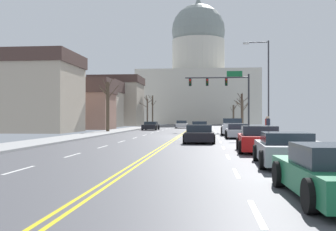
# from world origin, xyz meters

# --- Properties ---
(ground) EXTENTS (20.00, 180.00, 0.20)m
(ground) POSITION_xyz_m (0.00, -0.00, 0.02)
(ground) COLOR #4C4C51
(signal_gantry) EXTENTS (7.91, 0.41, 7.31)m
(signal_gantry) POSITION_xyz_m (4.85, 13.23, 5.42)
(signal_gantry) COLOR #28282D
(signal_gantry) RESTS_ON ground
(street_lamp_right) EXTENTS (2.40, 0.24, 8.69)m
(street_lamp_right) POSITION_xyz_m (7.91, 1.12, 5.25)
(street_lamp_right) COLOR #333338
(street_lamp_right) RESTS_ON ground
(capitol_building) EXTENTS (31.29, 20.59, 34.88)m
(capitol_building) POSITION_xyz_m (0.00, 72.43, 12.43)
(capitol_building) COLOR beige
(capitol_building) RESTS_ON ground
(sedan_near_00) EXTENTS (2.13, 4.63, 1.28)m
(sedan_near_00) POSITION_xyz_m (1.67, 9.24, 0.59)
(sedan_near_00) COLOR silver
(sedan_near_00) RESTS_ON ground
(pickup_truck_near_01) EXTENTS (2.43, 5.31, 1.63)m
(pickup_truck_near_01) POSITION_xyz_m (5.04, 3.54, 0.72)
(pickup_truck_near_01) COLOR silver
(pickup_truck_near_01) RESTS_ON ground
(sedan_near_02) EXTENTS (2.01, 4.34, 1.19)m
(sedan_near_02) POSITION_xyz_m (5.04, -2.93, 0.56)
(sedan_near_02) COLOR silver
(sedan_near_02) RESTS_ON ground
(sedan_near_03) EXTENTS (2.13, 4.27, 1.21)m
(sedan_near_03) POSITION_xyz_m (2.04, -9.32, 0.56)
(sedan_near_03) COLOR black
(sedan_near_03) RESTS_ON ground
(sedan_near_04) EXTENTS (2.19, 4.39, 1.30)m
(sedan_near_04) POSITION_xyz_m (5.14, -16.35, 0.61)
(sedan_near_04) COLOR #B71414
(sedan_near_04) RESTS_ON ground
(sedan_near_05) EXTENTS (2.14, 4.36, 1.19)m
(sedan_near_05) POSITION_xyz_m (5.38, -21.94, 0.57)
(sedan_near_05) COLOR #9EA3A8
(sedan_near_05) RESTS_ON ground
(sedan_near_06) EXTENTS (2.04, 4.49, 1.16)m
(sedan_near_06) POSITION_xyz_m (5.27, -27.90, 0.54)
(sedan_near_06) COLOR #1E7247
(sedan_near_06) RESTS_ON ground
(sedan_oncoming_00) EXTENTS (2.08, 4.36, 1.15)m
(sedan_oncoming_00) POSITION_xyz_m (-5.17, 17.63, 0.55)
(sedan_oncoming_00) COLOR black
(sedan_oncoming_00) RESTS_ON ground
(sedan_oncoming_01) EXTENTS (2.11, 4.39, 1.22)m
(sedan_oncoming_01) POSITION_xyz_m (-1.59, 27.85, 0.58)
(sedan_oncoming_01) COLOR silver
(sedan_oncoming_01) RESTS_ON ground
(flank_building_00) EXTENTS (10.78, 6.98, 7.31)m
(flank_building_00) POSITION_xyz_m (-16.57, 20.43, 3.72)
(flank_building_00) COLOR #8C6656
(flank_building_00) RESTS_ON ground
(flank_building_01) EXTENTS (9.96, 8.78, 8.41)m
(flank_building_01) POSITION_xyz_m (-18.27, 34.88, 4.27)
(flank_building_01) COLOR #B2A38E
(flank_building_01) RESTS_ON ground
(flank_building_02) EXTENTS (10.34, 9.84, 10.23)m
(flank_building_02) POSITION_xyz_m (-16.33, 45.87, 5.17)
(flank_building_02) COLOR #B2A38E
(flank_building_02) RESTS_ON ground
(flank_building_03) EXTENTS (11.15, 9.09, 9.22)m
(flank_building_03) POSITION_xyz_m (-18.16, 8.37, 4.66)
(flank_building_03) COLOR #B2A38E
(flank_building_03) RESTS_ON ground
(bare_tree_00) EXTENTS (2.70, 2.10, 6.03)m
(bare_tree_00) POSITION_xyz_m (8.61, 35.74, 3.28)
(bare_tree_00) COLOR #423328
(bare_tree_00) RESTS_ON ground
(bare_tree_01) EXTENTS (2.39, 2.19, 5.74)m
(bare_tree_01) POSITION_xyz_m (-8.60, 36.78, 3.01)
(bare_tree_01) COLOR brown
(bare_tree_01) RESTS_ON ground
(bare_tree_02) EXTENTS (1.52, 1.60, 4.43)m
(bare_tree_02) POSITION_xyz_m (8.25, 53.28, 2.41)
(bare_tree_02) COLOR brown
(bare_tree_02) RESTS_ON ground
(bare_tree_03) EXTENTS (2.52, 1.87, 6.01)m
(bare_tree_03) POSITION_xyz_m (-8.78, 8.23, 3.12)
(bare_tree_03) COLOR #4C3D2D
(bare_tree_03) RESTS_ON ground
(bare_tree_04) EXTENTS (2.07, 1.34, 4.80)m
(bare_tree_04) POSITION_xyz_m (8.15, 28.59, 2.56)
(bare_tree_04) COLOR brown
(bare_tree_04) RESTS_ON ground
(bare_tree_05) EXTENTS (1.84, 2.22, 6.21)m
(bare_tree_05) POSITION_xyz_m (-8.84, 45.77, 3.47)
(bare_tree_05) COLOR brown
(bare_tree_05) RESTS_ON ground
(pedestrian_00) EXTENTS (0.35, 0.34, 1.68)m
(pedestrian_00) POSITION_xyz_m (7.99, -0.13, 1.07)
(pedestrian_00) COLOR #4C4238
(pedestrian_00) RESTS_ON ground
(pedestrian_01) EXTENTS (0.35, 0.34, 1.69)m
(pedestrian_01) POSITION_xyz_m (8.20, 2.14, 1.08)
(pedestrian_01) COLOR #4C4238
(pedestrian_01) RESTS_ON ground
(bicycle_parked) EXTENTS (0.12, 1.77, 0.85)m
(bicycle_parked) POSITION_xyz_m (8.02, 1.57, 0.49)
(bicycle_parked) COLOR black
(bicycle_parked) RESTS_ON ground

